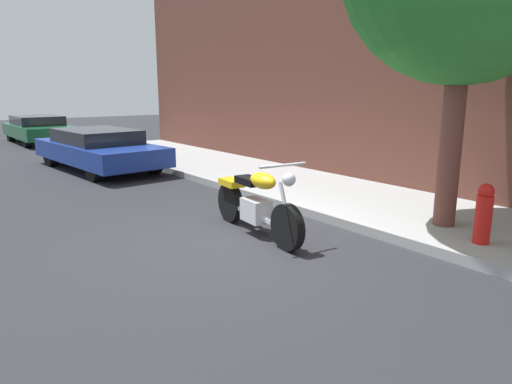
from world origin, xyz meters
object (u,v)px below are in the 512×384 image
Objects in this scene: motorcycle at (256,204)px; parked_car_blue at (99,148)px; parked_car_green at (38,128)px; fire_hydrant at (483,219)px.

motorcycle is 6.77m from parked_car_blue.
parked_car_green is at bearing 178.60° from parked_car_blue.
parked_car_blue is 5.04× the size of fire_hydrant.
fire_hydrant is (2.34, 1.77, 0.00)m from motorcycle.
parked_car_green is 16.59m from fire_hydrant.
motorcycle is at bearing -142.80° from fire_hydrant.
fire_hydrant is at bearing 5.34° from parked_car_green.
parked_car_blue is 1.10× the size of parked_car_green.
parked_car_green is at bearing 179.07° from motorcycle.
motorcycle is 2.39× the size of fire_hydrant.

